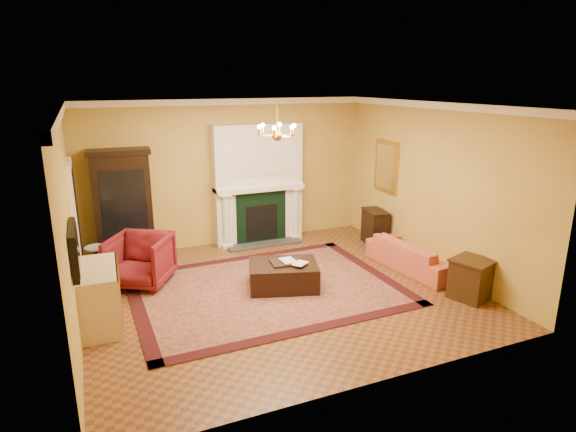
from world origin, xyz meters
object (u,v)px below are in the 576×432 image
end_table (471,280)px  wingback_armchair (140,258)px  leather_ottoman (283,275)px  pedestal_table (97,262)px  console_table (375,228)px  coral_sofa (414,250)px  commode (99,297)px  china_cabinet (124,208)px

end_table → wingback_armchair: bearing=151.3°
leather_ottoman → wingback_armchair: bearing=170.9°
pedestal_table → console_table: console_table is taller
console_table → leather_ottoman: (-2.65, -1.33, -0.13)m
coral_sofa → end_table: 1.35m
commode → leather_ottoman: (2.86, 0.15, -0.21)m
commode → end_table: bearing=-11.9°
wingback_armchair → commode: wingback_armchair is taller
china_cabinet → commode: 2.68m
pedestal_table → end_table: size_ratio=1.03×
leather_ottoman → end_table: bearing=-13.4°
leather_ottoman → pedestal_table: bearing=169.8°
china_cabinet → console_table: 5.07m
coral_sofa → china_cabinet: bearing=55.1°
wingback_armchair → coral_sofa: wingback_armchair is taller
commode → leather_ottoman: commode is taller
china_cabinet → commode: (-0.60, -2.54, -0.59)m
coral_sofa → end_table: bearing=177.0°
pedestal_table → china_cabinet: bearing=58.3°
commode → console_table: commode is taller
wingback_armchair → coral_sofa: size_ratio=0.51×
end_table → leather_ottoman: bearing=149.3°
end_table → leather_ottoman: size_ratio=0.56×
commode → coral_sofa: (5.37, -0.04, -0.06)m
wingback_armchair → pedestal_table: 0.79m
china_cabinet → console_table: (4.91, -1.07, -0.67)m
pedestal_table → leather_ottoman: (2.83, -1.47, -0.15)m
console_table → coral_sofa: bearing=-86.3°
wingback_armchair → coral_sofa: (4.67, -1.25, -0.11)m
wingback_armchair → china_cabinet: bearing=125.4°
coral_sofa → wingback_armchair: bearing=68.5°
wingback_armchair → pedestal_table: (-0.67, 0.40, -0.11)m
china_cabinet → leather_ottoman: china_cabinet is taller
end_table → commode: bearing=165.7°
china_cabinet → coral_sofa: size_ratio=1.09×
coral_sofa → leather_ottoman: 2.52m
end_table → console_table: bearing=88.8°
pedestal_table → console_table: 5.48m
end_table → leather_ottoman: 3.01m
wingback_armchair → leather_ottoman: bearing=4.7°
coral_sofa → end_table: (0.08, -1.35, -0.06)m
wingback_armchair → pedestal_table: bearing=-180.0°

